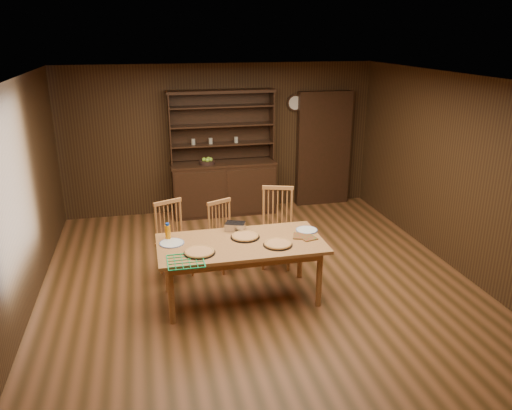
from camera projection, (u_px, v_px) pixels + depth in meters
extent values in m
plane|color=brown|center=(259.00, 284.00, 6.50)|extent=(6.00, 6.00, 0.00)
plane|color=silver|center=(259.00, 79.00, 5.64)|extent=(6.00, 6.00, 0.00)
plane|color=#392612|center=(220.00, 139.00, 8.83)|extent=(5.50, 0.00, 5.50)
plane|color=#392612|center=(361.00, 321.00, 3.31)|extent=(5.50, 0.00, 5.50)
plane|color=#392612|center=(16.00, 205.00, 5.50)|extent=(0.00, 6.00, 6.00)
plane|color=#392612|center=(459.00, 175.00, 6.64)|extent=(0.00, 6.00, 6.00)
cube|color=black|center=(224.00, 189.00, 8.87)|extent=(1.80, 0.50, 0.90)
cube|color=black|center=(223.00, 163.00, 8.72)|extent=(1.84, 0.52, 0.04)
cube|color=black|center=(220.00, 125.00, 8.72)|extent=(1.80, 0.02, 1.20)
cube|color=black|center=(170.00, 129.00, 8.40)|extent=(0.02, 0.32, 1.20)
cube|color=black|center=(272.00, 125.00, 8.77)|extent=(0.02, 0.32, 1.20)
cube|color=black|center=(221.00, 91.00, 8.38)|extent=(1.84, 0.34, 0.05)
cylinder|color=gray|center=(193.00, 142.00, 8.56)|extent=(0.07, 0.07, 0.10)
cylinder|color=gray|center=(211.00, 141.00, 8.62)|extent=(0.07, 0.07, 0.10)
cube|color=black|center=(323.00, 149.00, 9.22)|extent=(1.00, 0.18, 2.10)
cylinder|color=black|center=(295.00, 103.00, 8.88)|extent=(0.30, 0.04, 0.30)
cylinder|color=beige|center=(295.00, 103.00, 8.85)|extent=(0.24, 0.01, 0.24)
cube|color=#AE7B3C|center=(241.00, 244.00, 5.91)|extent=(1.96, 0.98, 0.04)
cylinder|color=#AE7B3C|center=(171.00, 295.00, 5.51)|extent=(0.07, 0.07, 0.71)
cylinder|color=#AE7B3C|center=(167.00, 266.00, 6.20)|extent=(0.07, 0.07, 0.71)
cylinder|color=#AE7B3C|center=(319.00, 279.00, 5.87)|extent=(0.07, 0.07, 0.71)
cylinder|color=#AE7B3C|center=(300.00, 253.00, 6.56)|extent=(0.07, 0.07, 0.71)
cube|color=#C37443|center=(176.00, 246.00, 6.60)|extent=(0.54, 0.53, 0.04)
cylinder|color=#C37443|center=(171.00, 268.00, 6.47)|extent=(0.04, 0.04, 0.41)
cylinder|color=#C37443|center=(161.00, 260.00, 6.70)|extent=(0.04, 0.04, 0.41)
cylinder|color=#C37443|center=(192.00, 262.00, 6.64)|extent=(0.04, 0.04, 0.41)
cylinder|color=#C37443|center=(182.00, 254.00, 6.87)|extent=(0.04, 0.04, 0.41)
cube|color=#C37443|center=(167.00, 202.00, 6.54)|extent=(0.38, 0.18, 0.05)
cube|color=#C37443|center=(226.00, 241.00, 6.80)|extent=(0.51, 0.50, 0.04)
cylinder|color=#C37443|center=(223.00, 262.00, 6.68)|extent=(0.03, 0.03, 0.38)
cylinder|color=#C37443|center=(212.00, 255.00, 6.89)|extent=(0.03, 0.03, 0.38)
cylinder|color=#C37443|center=(241.00, 256.00, 6.85)|extent=(0.03, 0.03, 0.38)
cylinder|color=#C37443|center=(230.00, 249.00, 7.06)|extent=(0.03, 0.03, 0.38)
cube|color=#C37443|center=(219.00, 202.00, 6.75)|extent=(0.35, 0.19, 0.05)
cube|color=#C37443|center=(277.00, 234.00, 6.87)|extent=(0.57, 0.55, 0.04)
cylinder|color=#C37443|center=(263.00, 255.00, 6.81)|extent=(0.04, 0.04, 0.45)
cylinder|color=#C37443|center=(265.00, 245.00, 7.12)|extent=(0.04, 0.04, 0.45)
cylinder|color=#C37443|center=(288.00, 256.00, 6.78)|extent=(0.04, 0.04, 0.45)
cylinder|color=#C37443|center=(289.00, 246.00, 7.08)|extent=(0.04, 0.04, 0.45)
cube|color=#C37443|center=(278.00, 188.00, 6.84)|extent=(0.42, 0.17, 0.05)
cylinder|color=black|center=(199.00, 253.00, 5.61)|extent=(0.36, 0.36, 0.01)
cylinder|color=tan|center=(199.00, 252.00, 5.60)|extent=(0.33, 0.33, 0.02)
torus|color=#C68347|center=(199.00, 252.00, 5.60)|extent=(0.34, 0.34, 0.03)
cylinder|color=black|center=(278.00, 245.00, 5.82)|extent=(0.35, 0.35, 0.01)
cylinder|color=tan|center=(278.00, 244.00, 5.81)|extent=(0.32, 0.32, 0.02)
torus|color=#C68347|center=(278.00, 244.00, 5.81)|extent=(0.33, 0.33, 0.03)
cylinder|color=black|center=(245.00, 237.00, 6.03)|extent=(0.36, 0.36, 0.01)
cylinder|color=tan|center=(245.00, 236.00, 6.03)|extent=(0.32, 0.32, 0.02)
torus|color=#C68347|center=(245.00, 236.00, 6.03)|extent=(0.33, 0.33, 0.03)
cylinder|color=silver|center=(172.00, 243.00, 5.86)|extent=(0.29, 0.29, 0.01)
torus|color=navy|center=(172.00, 243.00, 5.86)|extent=(0.29, 0.29, 0.01)
cylinder|color=silver|center=(307.00, 230.00, 6.24)|extent=(0.27, 0.27, 0.01)
torus|color=navy|center=(307.00, 230.00, 6.24)|extent=(0.27, 0.27, 0.01)
cube|color=silver|center=(235.00, 226.00, 6.25)|extent=(0.29, 0.25, 0.10)
cylinder|color=orange|center=(168.00, 232.00, 5.95)|extent=(0.06, 0.06, 0.18)
cylinder|color=#13389D|center=(167.00, 224.00, 5.92)|extent=(0.04, 0.04, 0.03)
cube|color=#A91317|center=(308.00, 238.00, 6.01)|extent=(0.21, 0.21, 0.01)
cube|color=#A91317|center=(302.00, 236.00, 6.06)|extent=(0.25, 0.25, 0.01)
cylinder|color=black|center=(207.00, 162.00, 8.59)|extent=(0.27, 0.27, 0.06)
sphere|color=#A0D539|center=(204.00, 160.00, 8.57)|extent=(0.08, 0.08, 0.08)
sphere|color=#A0D539|center=(208.00, 159.00, 8.61)|extent=(0.08, 0.08, 0.08)
sphere|color=#A0D539|center=(207.00, 160.00, 8.53)|extent=(0.08, 0.08, 0.08)
sphere|color=#A0D539|center=(210.00, 160.00, 8.57)|extent=(0.08, 0.08, 0.08)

